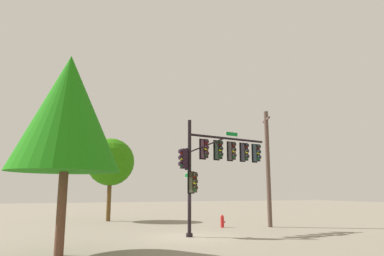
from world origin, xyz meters
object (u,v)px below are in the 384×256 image
at_px(utility_pole, 268,166).
at_px(tree_near, 68,112).
at_px(tree_mid, 110,162).
at_px(signal_pole_assembly, 216,159).
at_px(fire_hydrant, 222,221).

xyz_separation_m(utility_pole, tree_near, (-13.68, -6.30, 1.43)).
relative_size(utility_pole, tree_mid, 1.19).
bearing_deg(tree_near, tree_mid, 75.47).
bearing_deg(signal_pole_assembly, tree_mid, 111.79).
height_order(tree_near, tree_mid, tree_near).
bearing_deg(fire_hydrant, signal_pole_assembly, -120.28).
bearing_deg(utility_pole, signal_pole_assembly, -154.07).
bearing_deg(signal_pole_assembly, utility_pole, 25.93).
height_order(signal_pole_assembly, utility_pole, utility_pole).
relative_size(tree_near, tree_mid, 1.18).
xyz_separation_m(signal_pole_assembly, tree_mid, (-4.54, 11.36, 0.52)).
xyz_separation_m(signal_pole_assembly, tree_near, (-8.46, -3.76, 1.29)).
distance_m(tree_near, tree_mid, 15.64).
height_order(signal_pole_assembly, fire_hydrant, signal_pole_assembly).
relative_size(fire_hydrant, tree_mid, 0.12).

